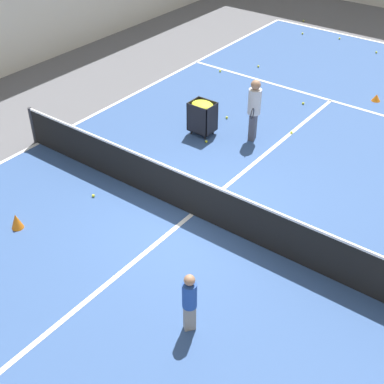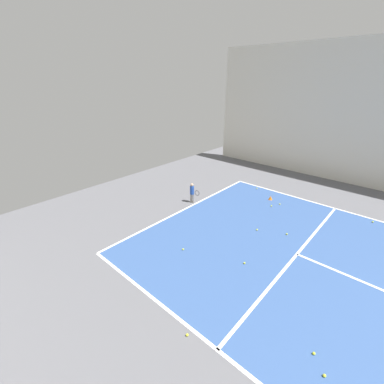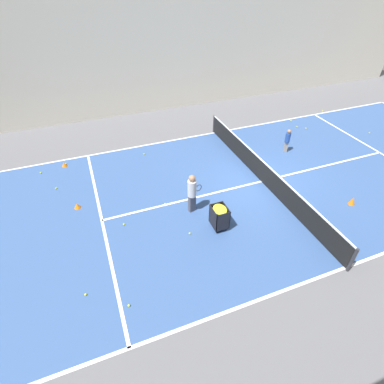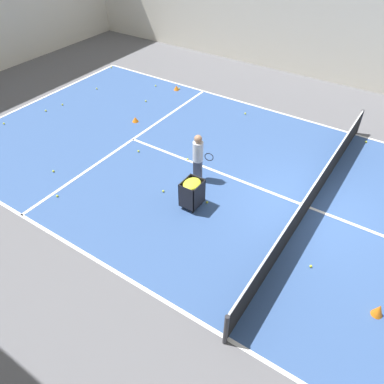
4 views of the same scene
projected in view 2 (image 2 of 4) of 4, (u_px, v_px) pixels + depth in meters
name	position (u px, v px, depth m)	size (l,w,h in m)	color
line_baseline_near	(187.00, 208.00, 12.91)	(9.87, 0.10, 0.00)	white
line_service_near	(297.00, 254.00, 9.51)	(9.87, 0.10, 0.00)	white
player_near_baseline	(192.00, 192.00, 13.28)	(0.23, 0.54, 1.07)	gray
training_cone_2	(270.00, 198.00, 13.77)	(0.20, 0.20, 0.22)	orange
tennis_ball_4	(324.00, 376.00, 5.59)	(0.07, 0.07, 0.07)	yellow
tennis_ball_5	(183.00, 249.00, 9.73)	(0.07, 0.07, 0.07)	yellow
tennis_ball_7	(314.00, 353.00, 6.04)	(0.07, 0.07, 0.07)	yellow
tennis_ball_8	(280.00, 204.00, 13.25)	(0.07, 0.07, 0.07)	yellow
tennis_ball_10	(257.00, 230.00, 10.99)	(0.07, 0.07, 0.07)	yellow
tennis_ball_13	(257.00, 188.00, 15.14)	(0.07, 0.07, 0.07)	yellow
tennis_ball_17	(373.00, 222.00, 11.60)	(0.07, 0.07, 0.07)	yellow
tennis_ball_18	(187.00, 335.00, 6.48)	(0.07, 0.07, 0.07)	yellow
tennis_ball_19	(244.00, 263.00, 9.00)	(0.07, 0.07, 0.07)	yellow
tennis_ball_22	(271.00, 206.00, 13.05)	(0.07, 0.07, 0.07)	yellow
tennis_ball_26	(287.00, 234.00, 10.69)	(0.07, 0.07, 0.07)	yellow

